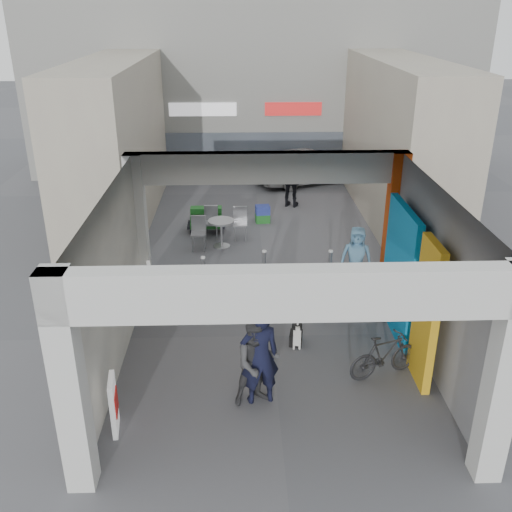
{
  "coord_description": "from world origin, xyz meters",
  "views": [
    {
      "loc": [
        -0.65,
        -10.46,
        6.52
      ],
      "look_at": [
        -0.29,
        1.0,
        1.44
      ],
      "focal_mm": 40.0,
      "sensor_mm": 36.0,
      "label": 1
    }
  ],
  "objects_px": {
    "cafe_set": "(217,232)",
    "man_elderly": "(356,258)",
    "man_back_turned": "(257,362)",
    "bicycle_rear": "(384,355)",
    "produce_stand": "(206,223)",
    "border_collie": "(296,334)",
    "man_with_dog": "(260,356)",
    "white_van": "(307,165)",
    "bicycle_front": "(356,300)",
    "man_crates": "(292,179)"
  },
  "relations": [
    {
      "from": "man_crates",
      "to": "bicycle_rear",
      "type": "distance_m",
      "value": 10.06
    },
    {
      "from": "man_back_turned",
      "to": "white_van",
      "type": "xyz_separation_m",
      "value": [
        2.44,
        13.64,
        -0.12
      ]
    },
    {
      "from": "man_back_turned",
      "to": "white_van",
      "type": "relative_size",
      "value": 0.4
    },
    {
      "from": "man_with_dog",
      "to": "bicycle_rear",
      "type": "bearing_deg",
      "value": -175.8
    },
    {
      "from": "man_back_turned",
      "to": "bicycle_rear",
      "type": "relative_size",
      "value": 1.13
    },
    {
      "from": "cafe_set",
      "to": "bicycle_front",
      "type": "height_order",
      "value": "cafe_set"
    },
    {
      "from": "man_elderly",
      "to": "bicycle_front",
      "type": "xyz_separation_m",
      "value": [
        -0.28,
        -1.59,
        -0.32
      ]
    },
    {
      "from": "man_with_dog",
      "to": "bicycle_front",
      "type": "xyz_separation_m",
      "value": [
        2.27,
        2.82,
        -0.46
      ]
    },
    {
      "from": "man_crates",
      "to": "border_collie",
      "type": "bearing_deg",
      "value": 109.29
    },
    {
      "from": "cafe_set",
      "to": "man_with_dog",
      "type": "height_order",
      "value": "man_with_dog"
    },
    {
      "from": "man_back_turned",
      "to": "produce_stand",
      "type": "bearing_deg",
      "value": 81.65
    },
    {
      "from": "man_with_dog",
      "to": "man_back_turned",
      "type": "bearing_deg",
      "value": 11.49
    },
    {
      "from": "man_with_dog",
      "to": "man_back_turned",
      "type": "relative_size",
      "value": 1.13
    },
    {
      "from": "cafe_set",
      "to": "man_elderly",
      "type": "relative_size",
      "value": 1.01
    },
    {
      "from": "cafe_set",
      "to": "man_with_dog",
      "type": "xyz_separation_m",
      "value": [
        0.97,
        -7.44,
        0.59
      ]
    },
    {
      "from": "man_back_turned",
      "to": "man_elderly",
      "type": "relative_size",
      "value": 1.04
    },
    {
      "from": "produce_stand",
      "to": "bicycle_rear",
      "type": "xyz_separation_m",
      "value": [
        3.73,
        -7.63,
        0.14
      ]
    },
    {
      "from": "man_with_dog",
      "to": "white_van",
      "type": "height_order",
      "value": "man_with_dog"
    },
    {
      "from": "border_collie",
      "to": "man_with_dog",
      "type": "relative_size",
      "value": 0.37
    },
    {
      "from": "bicycle_rear",
      "to": "white_van",
      "type": "distance_m",
      "value": 12.94
    },
    {
      "from": "bicycle_front",
      "to": "bicycle_rear",
      "type": "bearing_deg",
      "value": -164.83
    },
    {
      "from": "cafe_set",
      "to": "bicycle_front",
      "type": "xyz_separation_m",
      "value": [
        3.24,
        -4.62,
        0.14
      ]
    },
    {
      "from": "cafe_set",
      "to": "man_with_dog",
      "type": "bearing_deg",
      "value": -82.55
    },
    {
      "from": "cafe_set",
      "to": "man_crates",
      "type": "distance_m",
      "value": 4.15
    },
    {
      "from": "border_collie",
      "to": "man_elderly",
      "type": "xyz_separation_m",
      "value": [
        1.72,
        2.65,
        0.53
      ]
    },
    {
      "from": "border_collie",
      "to": "bicycle_rear",
      "type": "relative_size",
      "value": 0.46
    },
    {
      "from": "cafe_set",
      "to": "man_elderly",
      "type": "height_order",
      "value": "man_elderly"
    },
    {
      "from": "produce_stand",
      "to": "white_van",
      "type": "bearing_deg",
      "value": 75.88
    },
    {
      "from": "cafe_set",
      "to": "man_back_turned",
      "type": "distance_m",
      "value": 7.53
    },
    {
      "from": "bicycle_front",
      "to": "man_crates",
      "type": "bearing_deg",
      "value": 17.39
    },
    {
      "from": "bicycle_rear",
      "to": "cafe_set",
      "type": "bearing_deg",
      "value": 6.44
    },
    {
      "from": "produce_stand",
      "to": "man_crates",
      "type": "relative_size",
      "value": 0.58
    },
    {
      "from": "produce_stand",
      "to": "man_elderly",
      "type": "relative_size",
      "value": 0.72
    },
    {
      "from": "man_elderly",
      "to": "bicycle_rear",
      "type": "distance_m",
      "value": 3.74
    },
    {
      "from": "bicycle_front",
      "to": "man_back_turned",
      "type": "bearing_deg",
      "value": 152.73
    },
    {
      "from": "produce_stand",
      "to": "bicycle_rear",
      "type": "bearing_deg",
      "value": -42.89
    },
    {
      "from": "produce_stand",
      "to": "bicycle_rear",
      "type": "relative_size",
      "value": 0.78
    },
    {
      "from": "man_with_dog",
      "to": "bicycle_rear",
      "type": "relative_size",
      "value": 1.27
    },
    {
      "from": "produce_stand",
      "to": "bicycle_rear",
      "type": "distance_m",
      "value": 8.5
    },
    {
      "from": "man_crates",
      "to": "bicycle_front",
      "type": "distance_m",
      "value": 7.92
    },
    {
      "from": "white_van",
      "to": "bicycle_front",
      "type": "bearing_deg",
      "value": 155.2
    },
    {
      "from": "man_elderly",
      "to": "border_collie",
      "type": "bearing_deg",
      "value": -113.78
    },
    {
      "from": "produce_stand",
      "to": "man_with_dog",
      "type": "bearing_deg",
      "value": -59.76
    },
    {
      "from": "border_collie",
      "to": "man_with_dog",
      "type": "xyz_separation_m",
      "value": [
        -0.83,
        -1.76,
        0.67
      ]
    },
    {
      "from": "man_with_dog",
      "to": "white_van",
      "type": "distance_m",
      "value": 13.83
    },
    {
      "from": "man_back_turned",
      "to": "man_crates",
      "type": "xyz_separation_m",
      "value": [
        1.57,
        10.71,
        0.16
      ]
    },
    {
      "from": "produce_stand",
      "to": "border_collie",
      "type": "height_order",
      "value": "produce_stand"
    },
    {
      "from": "man_back_turned",
      "to": "bicycle_front",
      "type": "distance_m",
      "value": 3.68
    },
    {
      "from": "white_van",
      "to": "man_back_turned",
      "type": "bearing_deg",
      "value": 145.71
    },
    {
      "from": "border_collie",
      "to": "man_with_dog",
      "type": "distance_m",
      "value": 2.05
    }
  ]
}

